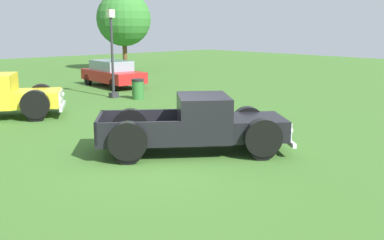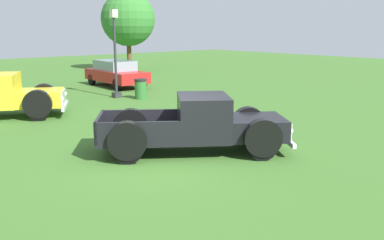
{
  "view_description": "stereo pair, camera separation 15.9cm",
  "coord_description": "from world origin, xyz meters",
  "px_view_note": "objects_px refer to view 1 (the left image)",
  "views": [
    {
      "loc": [
        -6.65,
        -8.6,
        3.34
      ],
      "look_at": [
        0.87,
        -0.11,
        0.9
      ],
      "focal_mm": 40.31,
      "sensor_mm": 36.0,
      "label": 1
    },
    {
      "loc": [
        -6.53,
        -8.71,
        3.34
      ],
      "look_at": [
        0.87,
        -0.11,
        0.9
      ],
      "focal_mm": 40.31,
      "sensor_mm": 36.0,
      "label": 2
    }
  ],
  "objects_px": {
    "oak_tree_center": "(124,19)",
    "trash_can": "(138,89)",
    "pickup_truck_foreground": "(206,125)",
    "lamp_post_far": "(112,52)",
    "sedan_distant_a": "(112,73)"
  },
  "relations": [
    {
      "from": "pickup_truck_foreground",
      "to": "trash_can",
      "type": "relative_size",
      "value": 5.47
    },
    {
      "from": "lamp_post_far",
      "to": "oak_tree_center",
      "type": "relative_size",
      "value": 0.69
    },
    {
      "from": "trash_can",
      "to": "sedan_distant_a",
      "type": "bearing_deg",
      "value": 72.93
    },
    {
      "from": "lamp_post_far",
      "to": "trash_can",
      "type": "relative_size",
      "value": 4.45
    },
    {
      "from": "trash_can",
      "to": "oak_tree_center",
      "type": "distance_m",
      "value": 14.91
    },
    {
      "from": "oak_tree_center",
      "to": "trash_can",
      "type": "bearing_deg",
      "value": -120.53
    },
    {
      "from": "pickup_truck_foreground",
      "to": "sedan_distant_a",
      "type": "height_order",
      "value": "pickup_truck_foreground"
    },
    {
      "from": "oak_tree_center",
      "to": "lamp_post_far",
      "type": "bearing_deg",
      "value": -125.22
    },
    {
      "from": "pickup_truck_foreground",
      "to": "lamp_post_far",
      "type": "height_order",
      "value": "lamp_post_far"
    },
    {
      "from": "sedan_distant_a",
      "to": "trash_can",
      "type": "distance_m",
      "value": 4.83
    },
    {
      "from": "pickup_truck_foreground",
      "to": "trash_can",
      "type": "distance_m",
      "value": 9.4
    },
    {
      "from": "pickup_truck_foreground",
      "to": "sedan_distant_a",
      "type": "distance_m",
      "value": 14.2
    },
    {
      "from": "trash_can",
      "to": "oak_tree_center",
      "type": "xyz_separation_m",
      "value": [
        7.36,
        12.48,
        3.51
      ]
    },
    {
      "from": "lamp_post_far",
      "to": "sedan_distant_a",
      "type": "bearing_deg",
      "value": 59.28
    },
    {
      "from": "trash_can",
      "to": "oak_tree_center",
      "type": "height_order",
      "value": "oak_tree_center"
    }
  ]
}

